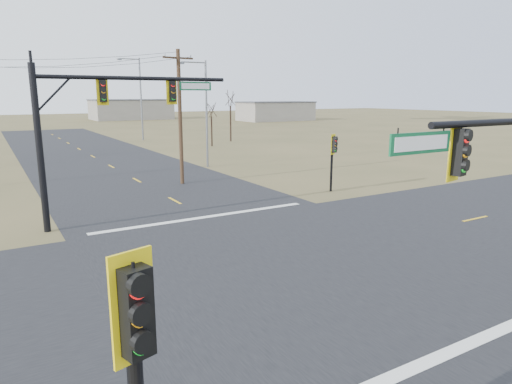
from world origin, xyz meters
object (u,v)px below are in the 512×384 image
pedestal_signal_ne (334,149)px  mast_arm_far (101,112)px  bare_tree_d (230,98)px  bare_tree_c (211,109)px  utility_pole_near (180,116)px  pedestal_signal_sw (137,358)px  streetlight_b (139,95)px  streetlight_a (204,108)px

pedestal_signal_ne → mast_arm_far: bearing=157.5°
pedestal_signal_ne → bare_tree_d: bare_tree_d is taller
mast_arm_far → bare_tree_c: (19.90, 29.82, -0.90)m
bare_tree_c → mast_arm_far: bearing=-123.7°
bare_tree_d → utility_pole_near: bearing=-124.1°
pedestal_signal_ne → bare_tree_d: 35.46m
pedestal_signal_ne → bare_tree_d: size_ratio=0.52×
pedestal_signal_sw → streetlight_b: (18.20, 60.33, 3.06)m
pedestal_signal_sw → streetlight_a: 36.18m
pedestal_signal_ne → utility_pole_near: (-7.60, 7.79, 2.05)m
pedestal_signal_ne → bare_tree_d: (10.04, 33.87, 3.12)m
utility_pole_near → pedestal_signal_ne: bearing=-45.7°
mast_arm_far → bare_tree_d: (24.80, 34.02, 0.42)m
pedestal_signal_ne → streetlight_b: 42.14m
mast_arm_far → utility_pole_near: utility_pole_near is taller
pedestal_signal_ne → streetlight_a: 14.68m
utility_pole_near → bare_tree_d: (17.64, 26.08, 1.07)m
streetlight_a → bare_tree_d: streetlight_a is taller
pedestal_signal_ne → bare_tree_c: size_ratio=0.65×
utility_pole_near → bare_tree_c: size_ratio=1.59×
streetlight_a → streetlight_b: 27.91m
pedestal_signal_ne → pedestal_signal_sw: 26.03m
pedestal_signal_ne → streetlight_b: streetlight_b is taller
bare_tree_c → streetlight_a: bearing=-117.2°
streetlight_b → bare_tree_d: bearing=-57.7°
pedestal_signal_ne → bare_tree_c: (5.14, 29.66, 1.80)m
utility_pole_near → bare_tree_c: bearing=59.8°
pedestal_signal_sw → utility_pole_near: (10.86, 26.14, 1.54)m
streetlight_b → bare_tree_d: streetlight_b is taller
streetlight_b → bare_tree_c: size_ratio=1.92×
pedestal_signal_sw → streetlight_b: 63.09m
pedestal_signal_ne → pedestal_signal_sw: size_ratio=0.83×
utility_pole_near → streetlight_a: size_ratio=1.02×
pedestal_signal_ne → pedestal_signal_sw: (-18.45, -18.34, 0.51)m
pedestal_signal_sw → bare_tree_c: bearing=47.9°
streetlight_b → streetlight_a: bearing=-114.7°
mast_arm_far → bare_tree_d: 42.11m
bare_tree_c → bare_tree_d: size_ratio=0.80×
streetlight_a → streetlight_b: bearing=68.0°
streetlight_a → bare_tree_d: 23.49m
bare_tree_d → pedestal_signal_sw: bearing=-118.6°
mast_arm_far → bare_tree_c: 35.86m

